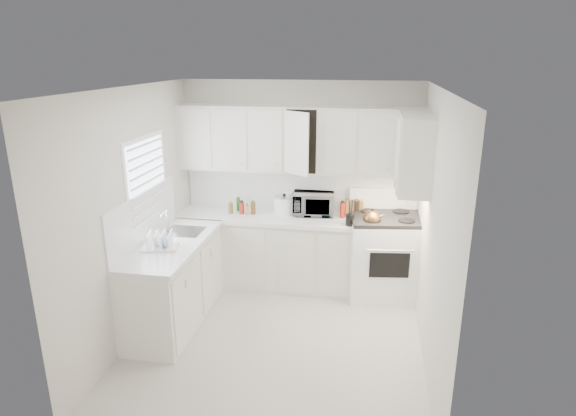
% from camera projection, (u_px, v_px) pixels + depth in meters
% --- Properties ---
extents(floor, '(3.20, 3.20, 0.00)m').
position_uv_depth(floor, '(277.00, 340.00, 5.19)').
color(floor, beige).
rests_on(floor, ground).
extents(ceiling, '(3.20, 3.20, 0.00)m').
position_uv_depth(ceiling, '(275.00, 88.00, 4.41)').
color(ceiling, white).
rests_on(ceiling, ground).
extents(wall_back, '(3.00, 0.00, 3.00)m').
position_uv_depth(wall_back, '(300.00, 184.00, 6.31)').
color(wall_back, beige).
rests_on(wall_back, ground).
extents(wall_front, '(3.00, 0.00, 3.00)m').
position_uv_depth(wall_front, '(230.00, 302.00, 3.30)').
color(wall_front, beige).
rests_on(wall_front, ground).
extents(wall_left, '(0.00, 3.20, 3.20)m').
position_uv_depth(wall_left, '(134.00, 216.00, 5.05)').
color(wall_left, beige).
rests_on(wall_left, ground).
extents(wall_right, '(0.00, 3.20, 3.20)m').
position_uv_depth(wall_right, '(433.00, 233.00, 4.56)').
color(wall_right, beige).
rests_on(wall_right, ground).
extents(window_blinds, '(0.06, 0.96, 1.06)m').
position_uv_depth(window_blinds, '(148.00, 184.00, 5.30)').
color(window_blinds, white).
rests_on(window_blinds, wall_left).
extents(lower_cabinets_back, '(2.22, 0.60, 0.90)m').
position_uv_depth(lower_cabinets_back, '(266.00, 251.00, 6.34)').
color(lower_cabinets_back, beige).
rests_on(lower_cabinets_back, floor).
extents(lower_cabinets_left, '(0.60, 1.60, 0.90)m').
position_uv_depth(lower_cabinets_left, '(174.00, 284.00, 5.44)').
color(lower_cabinets_left, beige).
rests_on(lower_cabinets_left, floor).
extents(countertop_back, '(2.24, 0.64, 0.05)m').
position_uv_depth(countertop_back, '(266.00, 217.00, 6.19)').
color(countertop_back, silver).
rests_on(countertop_back, lower_cabinets_back).
extents(countertop_left, '(0.64, 1.62, 0.05)m').
position_uv_depth(countertop_left, '(172.00, 245.00, 5.30)').
color(countertop_left, silver).
rests_on(countertop_left, lower_cabinets_left).
extents(backsplash_back, '(2.98, 0.02, 0.55)m').
position_uv_depth(backsplash_back, '(300.00, 189.00, 6.32)').
color(backsplash_back, silver).
rests_on(backsplash_back, wall_back).
extents(backsplash_left, '(0.02, 1.60, 0.55)m').
position_uv_depth(backsplash_left, '(144.00, 217.00, 5.26)').
color(backsplash_left, silver).
rests_on(backsplash_left, wall_left).
extents(upper_cabinets_back, '(3.00, 0.33, 0.80)m').
position_uv_depth(upper_cabinets_back, '(298.00, 171.00, 6.09)').
color(upper_cabinets_back, beige).
rests_on(upper_cabinets_back, wall_back).
extents(upper_cabinets_right, '(0.33, 0.90, 0.80)m').
position_uv_depth(upper_cabinets_right, '(411.00, 189.00, 5.30)').
color(upper_cabinets_right, beige).
rests_on(upper_cabinets_right, wall_right).
extents(sink, '(0.42, 0.38, 0.30)m').
position_uv_depth(sink, '(183.00, 222.00, 5.58)').
color(sink, gray).
rests_on(sink, countertop_left).
extents(stove, '(0.95, 0.81, 1.32)m').
position_uv_depth(stove, '(385.00, 245.00, 5.99)').
color(stove, white).
rests_on(stove, floor).
extents(tea_kettle, '(0.27, 0.23, 0.24)m').
position_uv_depth(tea_kettle, '(372.00, 217.00, 5.75)').
color(tea_kettle, olive).
rests_on(tea_kettle, stove).
extents(frying_pan, '(0.40, 0.49, 0.04)m').
position_uv_depth(frying_pan, '(401.00, 218.00, 6.02)').
color(frying_pan, black).
rests_on(frying_pan, stove).
extents(microwave, '(0.53, 0.33, 0.34)m').
position_uv_depth(microwave, '(314.00, 201.00, 6.17)').
color(microwave, gray).
rests_on(microwave, countertop_back).
extents(rice_cooker, '(0.29, 0.29, 0.26)m').
position_uv_depth(rice_cooker, '(284.00, 204.00, 6.21)').
color(rice_cooker, white).
rests_on(rice_cooker, countertop_back).
extents(paper_towel, '(0.12, 0.12, 0.27)m').
position_uv_depth(paper_towel, '(291.00, 201.00, 6.31)').
color(paper_towel, white).
rests_on(paper_towel, countertop_back).
extents(utensil_crock, '(0.12, 0.12, 0.33)m').
position_uv_depth(utensil_crock, '(350.00, 212.00, 5.77)').
color(utensil_crock, black).
rests_on(utensil_crock, countertop_back).
extents(dish_rack, '(0.41, 0.35, 0.20)m').
position_uv_depth(dish_rack, '(159.00, 239.00, 5.10)').
color(dish_rack, white).
rests_on(dish_rack, countertop_left).
extents(spice_left_0, '(0.06, 0.06, 0.13)m').
position_uv_depth(spice_left_0, '(233.00, 205.00, 6.36)').
color(spice_left_0, brown).
rests_on(spice_left_0, countertop_back).
extents(spice_left_1, '(0.06, 0.06, 0.13)m').
position_uv_depth(spice_left_1, '(237.00, 208.00, 6.26)').
color(spice_left_1, '#246C24').
rests_on(spice_left_1, countertop_back).
extents(spice_left_2, '(0.06, 0.06, 0.13)m').
position_uv_depth(spice_left_2, '(244.00, 206.00, 6.34)').
color(spice_left_2, '#AD2817').
rests_on(spice_left_2, countertop_back).
extents(spice_left_3, '(0.06, 0.06, 0.13)m').
position_uv_depth(spice_left_3, '(248.00, 208.00, 6.24)').
color(spice_left_3, orange).
rests_on(spice_left_3, countertop_back).
extents(spice_left_4, '(0.06, 0.06, 0.13)m').
position_uv_depth(spice_left_4, '(256.00, 207.00, 6.31)').
color(spice_left_4, brown).
rests_on(spice_left_4, countertop_back).
extents(sauce_right_0, '(0.06, 0.06, 0.19)m').
position_uv_depth(sauce_right_0, '(344.00, 208.00, 6.16)').
color(sauce_right_0, '#AD2817').
rests_on(sauce_right_0, countertop_back).
extents(sauce_right_1, '(0.06, 0.06, 0.19)m').
position_uv_depth(sauce_right_1, '(348.00, 210.00, 6.09)').
color(sauce_right_1, orange).
rests_on(sauce_right_1, countertop_back).
extents(sauce_right_2, '(0.06, 0.06, 0.19)m').
position_uv_depth(sauce_right_2, '(352.00, 208.00, 6.14)').
color(sauce_right_2, brown).
rests_on(sauce_right_2, countertop_back).
extents(sauce_right_3, '(0.06, 0.06, 0.19)m').
position_uv_depth(sauce_right_3, '(357.00, 210.00, 6.07)').
color(sauce_right_3, black).
rests_on(sauce_right_3, countertop_back).
extents(sauce_right_4, '(0.06, 0.06, 0.19)m').
position_uv_depth(sauce_right_4, '(361.00, 209.00, 6.12)').
color(sauce_right_4, brown).
rests_on(sauce_right_4, countertop_back).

